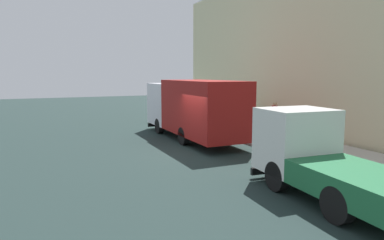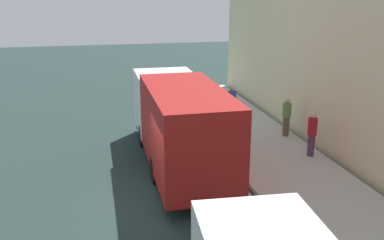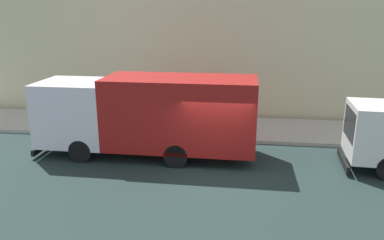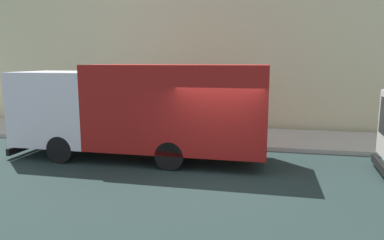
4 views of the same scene
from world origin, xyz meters
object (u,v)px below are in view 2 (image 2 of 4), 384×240
object	(u,v)px
large_utility_truck	(179,120)
pedestrian_walking	(239,119)
pedestrian_third	(287,116)
traffic_cone_orange	(205,115)
street_sign_post	(230,115)
pedestrian_standing	(312,133)

from	to	relation	value
large_utility_truck	pedestrian_walking	size ratio (longest dim) A/B	5.15
pedestrian_third	pedestrian_walking	bearing A→B (deg)	86.81
pedestrian_third	large_utility_truck	bearing A→B (deg)	106.18
pedestrian_walking	pedestrian_third	distance (m)	2.12
large_utility_truck	traffic_cone_orange	distance (m)	4.94
pedestrian_walking	street_sign_post	xyz separation A→B (m)	(-0.75, -1.12, 0.57)
large_utility_truck	street_sign_post	xyz separation A→B (m)	(2.13, 0.65, -0.12)
large_utility_truck	traffic_cone_orange	world-z (taller)	large_utility_truck
pedestrian_walking	street_sign_post	distance (m)	1.46
pedestrian_walking	traffic_cone_orange	bearing A→B (deg)	-66.08
pedestrian_standing	pedestrian_third	bearing A→B (deg)	139.73
pedestrian_standing	pedestrian_walking	bearing A→B (deg)	-177.48
pedestrian_walking	traffic_cone_orange	distance (m)	2.69
pedestrian_standing	street_sign_post	distance (m)	3.11
pedestrian_third	traffic_cone_orange	bearing A→B (deg)	45.39
large_utility_truck	pedestrian_walking	world-z (taller)	large_utility_truck
pedestrian_third	traffic_cone_orange	xyz separation A→B (m)	(-2.88, 2.52, -0.49)
pedestrian_walking	pedestrian_third	world-z (taller)	pedestrian_walking
pedestrian_walking	street_sign_post	bearing A→B (deg)	63.40
street_sign_post	pedestrian_walking	bearing A→B (deg)	56.08
pedestrian_standing	traffic_cone_orange	size ratio (longest dim) A/B	2.29
traffic_cone_orange	street_sign_post	size ratio (longest dim) A/B	0.30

